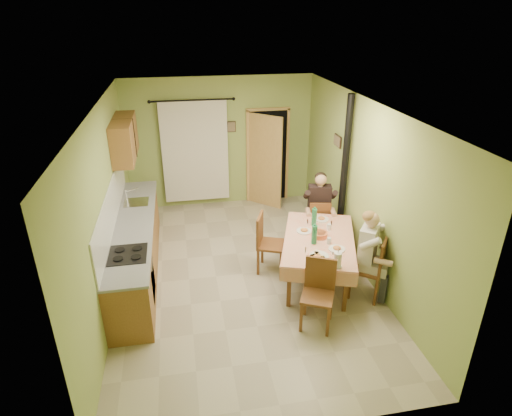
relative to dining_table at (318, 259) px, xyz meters
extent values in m
cube|color=tan|center=(-1.17, 0.37, -0.38)|extent=(4.00, 6.00, 0.01)
cube|color=#92A756|center=(-1.17, 3.37, 1.02)|extent=(4.00, 0.04, 2.80)
cube|color=#92A756|center=(-1.17, -2.63, 1.02)|extent=(4.00, 0.04, 2.80)
cube|color=#92A756|center=(-3.17, 0.37, 1.02)|extent=(0.04, 6.00, 2.80)
cube|color=#92A756|center=(0.83, 0.37, 1.02)|extent=(0.04, 6.00, 2.80)
cube|color=white|center=(-1.17, 0.37, 2.42)|extent=(4.00, 6.00, 0.04)
cube|color=brown|center=(-2.87, 0.77, 0.06)|extent=(0.60, 3.60, 0.88)
cube|color=gray|center=(-2.87, 0.77, 0.52)|extent=(0.64, 3.64, 0.04)
cube|color=white|center=(-3.16, 0.77, 0.85)|extent=(0.02, 3.60, 0.66)
cube|color=silver|center=(-2.87, 1.57, 0.53)|extent=(0.42, 0.42, 0.03)
cube|color=black|center=(-2.87, -0.23, 0.54)|extent=(0.52, 0.56, 0.02)
cube|color=black|center=(-2.58, -0.23, 0.07)|extent=(0.01, 0.55, 0.55)
cube|color=brown|center=(-2.99, 2.07, 1.57)|extent=(0.35, 1.40, 0.70)
cylinder|color=black|center=(-1.72, 3.25, 1.97)|extent=(1.70, 0.04, 0.04)
cube|color=silver|center=(-1.72, 3.27, 0.87)|extent=(1.40, 0.06, 2.20)
cube|color=black|center=(-0.12, 3.35, 0.65)|extent=(0.84, 0.03, 2.06)
cube|color=tan|center=(-0.57, 3.34, 0.65)|extent=(0.06, 0.06, 2.12)
cube|color=tan|center=(0.33, 3.34, 0.65)|extent=(0.06, 0.06, 2.12)
cube|color=tan|center=(-0.12, 3.34, 1.71)|extent=(0.96, 0.06, 0.06)
cube|color=tan|center=(-0.24, 3.05, 0.64)|extent=(0.62, 0.59, 2.04)
cube|color=#E09679|center=(0.00, 0.00, 0.36)|extent=(1.59, 2.05, 0.04)
cube|color=#E09679|center=(-0.29, -0.85, 0.25)|extent=(1.02, 0.36, 0.22)
cube|color=#E09679|center=(0.29, 0.85, 0.25)|extent=(1.02, 0.36, 0.22)
cube|color=#E09679|center=(-0.51, 0.17, 0.25)|extent=(0.59, 1.71, 0.22)
cube|color=#E09679|center=(0.51, -0.17, 0.25)|extent=(0.59, 1.71, 0.22)
cylinder|color=white|center=(0.24, 0.62, 0.39)|extent=(0.25, 0.25, 0.02)
ellipsoid|color=#CC7233|center=(0.24, 0.62, 0.41)|extent=(0.12, 0.12, 0.05)
cylinder|color=white|center=(-0.23, -0.59, 0.39)|extent=(0.25, 0.25, 0.02)
ellipsoid|color=#CC7233|center=(-0.23, -0.59, 0.41)|extent=(0.12, 0.12, 0.05)
cylinder|color=white|center=(0.15, -0.38, 0.39)|extent=(0.25, 0.25, 0.02)
ellipsoid|color=#CC7233|center=(0.15, -0.38, 0.41)|extent=(0.12, 0.12, 0.05)
cylinder|color=white|center=(-0.17, 0.26, 0.39)|extent=(0.25, 0.25, 0.02)
ellipsoid|color=#CC7233|center=(-0.17, 0.26, 0.41)|extent=(0.12, 0.12, 0.05)
cylinder|color=orange|center=(0.02, 0.05, 0.42)|extent=(0.26, 0.26, 0.08)
cylinder|color=white|center=(-0.18, -0.52, 0.39)|extent=(0.28, 0.28, 0.02)
cube|color=tan|center=(-0.19, -0.51, 0.41)|extent=(0.06, 0.04, 0.03)
cube|color=tan|center=(-0.19, -0.48, 0.41)|extent=(0.07, 0.06, 0.03)
cube|color=tan|center=(-0.21, -0.50, 0.41)|extent=(0.07, 0.07, 0.03)
cube|color=tan|center=(-0.21, -0.47, 0.41)|extent=(0.05, 0.07, 0.03)
cube|color=tan|center=(-0.16, -0.57, 0.41)|extent=(0.07, 0.07, 0.03)
cube|color=tan|center=(-0.20, -0.47, 0.41)|extent=(0.07, 0.05, 0.03)
cylinder|color=silver|center=(0.09, -0.19, 0.43)|extent=(0.07, 0.07, 0.10)
cylinder|color=silver|center=(0.24, 0.25, 0.43)|extent=(0.07, 0.07, 0.10)
cylinder|color=white|center=(-0.02, -0.84, 0.50)|extent=(0.11, 0.11, 0.22)
cylinder|color=silver|center=(-0.02, -0.84, 0.53)|extent=(0.02, 0.02, 0.30)
cube|color=brown|center=(0.35, 1.08, 0.10)|extent=(0.44, 0.44, 0.04)
cube|color=brown|center=(0.32, 0.92, 0.33)|extent=(0.38, 0.11, 0.43)
cube|color=brown|center=(-0.36, -1.08, 0.10)|extent=(0.56, 0.56, 0.04)
cube|color=brown|center=(-0.28, -0.91, 0.36)|extent=(0.40, 0.22, 0.48)
cube|color=brown|center=(0.59, -0.55, 0.10)|extent=(0.63, 0.63, 0.04)
cube|color=brown|center=(0.76, -0.67, 0.38)|extent=(0.30, 0.39, 0.51)
cube|color=brown|center=(-0.67, 0.41, 0.10)|extent=(0.57, 0.57, 0.04)
cube|color=brown|center=(-0.86, 0.49, 0.37)|extent=(0.20, 0.42, 0.50)
cube|color=black|center=(0.33, 0.98, 0.18)|extent=(0.43, 0.46, 0.16)
cube|color=black|center=(0.36, 1.11, 0.53)|extent=(0.44, 0.29, 0.54)
sphere|color=tan|center=(0.36, 1.10, 0.92)|extent=(0.21, 0.21, 0.21)
ellipsoid|color=black|center=(0.37, 1.14, 0.96)|extent=(0.21, 0.21, 0.16)
cube|color=beige|center=(0.67, -0.61, 0.18)|extent=(0.54, 0.53, 0.16)
cube|color=beige|center=(0.57, -0.53, 0.53)|extent=(0.41, 0.45, 0.54)
sphere|color=tan|center=(0.58, -0.54, 0.92)|extent=(0.21, 0.21, 0.21)
ellipsoid|color=olive|center=(0.55, -0.51, 0.96)|extent=(0.21, 0.21, 0.16)
cylinder|color=black|center=(0.73, 0.97, 1.02)|extent=(0.12, 0.12, 2.80)
cylinder|color=black|center=(0.73, 0.97, -0.23)|extent=(0.24, 0.24, 0.30)
cube|color=black|center=(-0.92, 3.34, 1.37)|extent=(0.19, 0.03, 0.23)
cube|color=brown|center=(0.80, 1.57, 1.47)|extent=(0.03, 0.31, 0.21)
camera|label=1|loc=(-2.06, -5.60, 3.65)|focal=30.00mm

